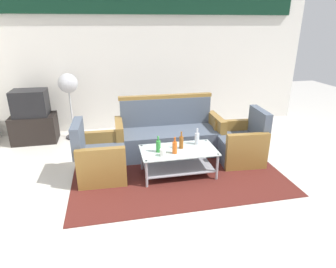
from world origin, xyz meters
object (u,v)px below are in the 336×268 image
at_px(couch, 169,135).
at_px(armchair_right, 241,144).
at_px(tv_stand, 35,128).
at_px(television, 30,103).
at_px(coffee_table, 178,158).
at_px(cup, 163,152).
at_px(bottle_orange, 175,147).
at_px(armchair_left, 100,159).
at_px(pedestal_fan, 68,87).
at_px(bottle_green, 158,146).
at_px(bottle_clear, 197,138).
at_px(bottle_brown, 181,142).

relative_size(couch, armchair_right, 2.13).
distance_m(tv_stand, television, 0.50).
height_order(coffee_table, cup, cup).
bearing_deg(coffee_table, bottle_orange, -127.82).
distance_m(couch, armchair_left, 1.33).
distance_m(tv_stand, pedestal_fan, 1.03).
bearing_deg(bottle_green, bottle_orange, -23.82).
relative_size(bottle_orange, cup, 2.45).
relative_size(bottle_orange, tv_stand, 0.31).
relative_size(bottle_green, cup, 2.41).
height_order(bottle_green, cup, bottle_green).
height_order(couch, bottle_green, couch).
bearing_deg(bottle_orange, armchair_right, 17.50).
xyz_separation_m(bottle_clear, bottle_brown, (-0.27, -0.10, 0.00)).
bearing_deg(couch, bottle_orange, 83.98).
distance_m(bottle_green, cup, 0.15).
xyz_separation_m(coffee_table, television, (-2.36, 1.85, 0.49)).
height_order(armchair_right, cup, armchair_right).
height_order(cup, tv_stand, tv_stand).
distance_m(armchair_right, bottle_brown, 1.12).
relative_size(bottle_brown, tv_stand, 0.32).
distance_m(television, pedestal_fan, 0.74).
xyz_separation_m(armchair_left, tv_stand, (-1.23, 1.66, -0.03)).
bearing_deg(bottle_green, pedestal_fan, 125.54).
relative_size(couch, tv_stand, 2.26).
relative_size(coffee_table, cup, 11.00).
distance_m(coffee_table, bottle_clear, 0.43).
relative_size(bottle_clear, tv_stand, 0.31).
distance_m(coffee_table, bottle_green, 0.38).
xyz_separation_m(armchair_right, pedestal_fan, (-2.79, 1.62, 0.73)).
distance_m(armchair_left, bottle_clear, 1.47).
distance_m(cup, tv_stand, 2.91).
distance_m(bottle_orange, bottle_brown, 0.20).
distance_m(coffee_table, pedestal_fan, 2.63).
bearing_deg(bottle_green, armchair_left, 166.47).
bearing_deg(bottle_orange, couch, 83.10).
height_order(armchair_left, tv_stand, armchair_left).
relative_size(coffee_table, bottle_brown, 4.24).
bearing_deg(tv_stand, bottle_brown, -36.79).
height_order(armchair_right, television, television).
relative_size(coffee_table, tv_stand, 1.38).
bearing_deg(cup, armchair_left, 158.43).
distance_m(armchair_left, coffee_table, 1.15).
xyz_separation_m(couch, bottle_clear, (0.29, -0.68, 0.19)).
bearing_deg(bottle_clear, tv_stand, 147.64).
height_order(armchair_right, bottle_orange, armchair_right).
relative_size(couch, coffee_table, 1.65).
bearing_deg(tv_stand, bottle_orange, -40.60).
height_order(bottle_clear, television, television).
xyz_separation_m(bottle_green, bottle_brown, (0.35, 0.05, 0.01)).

